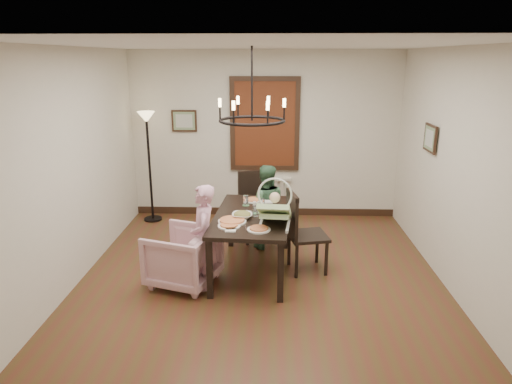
# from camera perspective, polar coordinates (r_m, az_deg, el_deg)

# --- Properties ---
(room_shell) EXTENTS (4.51, 5.00, 2.81)m
(room_shell) POSITION_cam_1_polar(r_m,az_deg,el_deg) (5.65, 0.71, 3.47)
(room_shell) COLOR #4B351A
(room_shell) RESTS_ON ground
(dining_table) EXTENTS (1.03, 1.71, 0.77)m
(dining_table) POSITION_cam_1_polar(r_m,az_deg,el_deg) (5.79, -0.47, -3.59)
(dining_table) COLOR black
(dining_table) RESTS_ON room_shell
(chair_far) EXTENTS (0.57, 0.57, 1.04)m
(chair_far) POSITION_cam_1_polar(r_m,az_deg,el_deg) (6.85, 0.03, -1.83)
(chair_far) COLOR black
(chair_far) RESTS_ON room_shell
(chair_right) EXTENTS (0.56, 0.56, 1.08)m
(chair_right) POSITION_cam_1_polar(r_m,az_deg,el_deg) (5.88, 6.51, -4.90)
(chair_right) COLOR black
(chair_right) RESTS_ON room_shell
(armchair) EXTENTS (0.96, 0.95, 0.70)m
(armchair) POSITION_cam_1_polar(r_m,az_deg,el_deg) (5.66, -9.15, -8.00)
(armchair) COLOR #CA9AA8
(armchair) RESTS_ON room_shell
(elderly_woman) EXTENTS (0.30, 0.41, 1.06)m
(elderly_woman) POSITION_cam_1_polar(r_m,az_deg,el_deg) (5.47, -6.57, -6.70)
(elderly_woman) COLOR #D999B2
(elderly_woman) RESTS_ON room_shell
(seated_man) EXTENTS (0.52, 0.42, 1.02)m
(seated_man) POSITION_cam_1_polar(r_m,az_deg,el_deg) (6.57, 1.16, -2.74)
(seated_man) COLOR #3A6243
(seated_man) RESTS_ON room_shell
(baby_bouncer) EXTENTS (0.48, 0.63, 0.39)m
(baby_bouncer) POSITION_cam_1_polar(r_m,az_deg,el_deg) (5.34, 2.36, -2.18)
(baby_bouncer) COLOR #C1E79F
(baby_bouncer) RESTS_ON dining_table
(salad_bowl) EXTENTS (0.30, 0.30, 0.07)m
(salad_bowl) POSITION_cam_1_polar(r_m,az_deg,el_deg) (5.61, -1.73, -2.93)
(salad_bowl) COLOR white
(salad_bowl) RESTS_ON dining_table
(pizza_platter) EXTENTS (0.34, 0.34, 0.04)m
(pizza_platter) POSITION_cam_1_polar(r_m,az_deg,el_deg) (5.48, -3.01, -3.62)
(pizza_platter) COLOR tan
(pizza_platter) RESTS_ON dining_table
(drinking_glass) EXTENTS (0.07, 0.07, 0.13)m
(drinking_glass) POSITION_cam_1_polar(r_m,az_deg,el_deg) (5.65, -0.08, -2.44)
(drinking_glass) COLOR silver
(drinking_glass) RESTS_ON dining_table
(window_blinds) EXTENTS (1.00, 0.03, 1.40)m
(window_blinds) POSITION_cam_1_polar(r_m,az_deg,el_deg) (7.67, 1.10, 8.46)
(window_blinds) COLOR #5C2612
(window_blinds) RESTS_ON room_shell
(radiator) EXTENTS (0.92, 0.12, 0.62)m
(radiator) POSITION_cam_1_polar(r_m,az_deg,el_deg) (7.96, 1.06, -0.47)
(radiator) COLOR silver
(radiator) RESTS_ON room_shell
(picture_back) EXTENTS (0.42, 0.03, 0.36)m
(picture_back) POSITION_cam_1_polar(r_m,az_deg,el_deg) (7.81, -8.96, 8.78)
(picture_back) COLOR black
(picture_back) RESTS_ON room_shell
(picture_right) EXTENTS (0.03, 0.42, 0.36)m
(picture_right) POSITION_cam_1_polar(r_m,az_deg,el_deg) (6.46, 20.96, 6.30)
(picture_right) COLOR black
(picture_right) RESTS_ON room_shell
(floor_lamp) EXTENTS (0.30, 0.30, 1.80)m
(floor_lamp) POSITION_cam_1_polar(r_m,az_deg,el_deg) (7.77, -13.14, 2.87)
(floor_lamp) COLOR black
(floor_lamp) RESTS_ON room_shell
(chandelier) EXTENTS (0.80, 0.80, 0.04)m
(chandelier) POSITION_cam_1_polar(r_m,az_deg,el_deg) (5.48, -0.51, 8.91)
(chandelier) COLOR black
(chandelier) RESTS_ON room_shell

